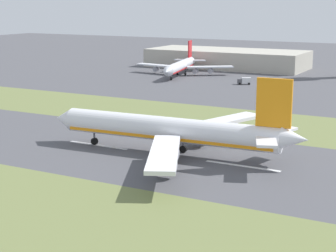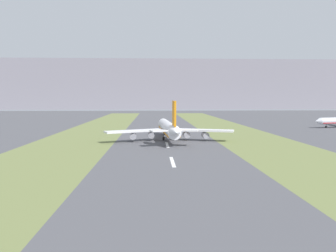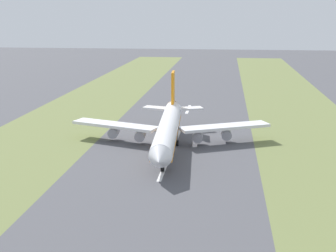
% 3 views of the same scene
% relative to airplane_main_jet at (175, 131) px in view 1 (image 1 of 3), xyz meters
% --- Properties ---
extents(ground_plane, '(800.00, 800.00, 0.00)m').
position_rel_airplane_main_jet_xyz_m(ground_plane, '(-1.41, 2.65, -6.02)').
color(ground_plane, '#4C4C51').
extents(grass_median_west, '(40.00, 600.00, 0.01)m').
position_rel_airplane_main_jet_xyz_m(grass_median_west, '(-46.41, 2.65, -6.02)').
color(grass_median_west, olive).
rests_on(grass_median_west, ground).
extents(grass_median_east, '(40.00, 600.00, 0.01)m').
position_rel_airplane_main_jet_xyz_m(grass_median_east, '(43.59, 2.65, -6.02)').
color(grass_median_east, olive).
rests_on(grass_median_east, ground).
extents(centreline_dash_mid, '(1.20, 18.00, 0.01)m').
position_rel_airplane_main_jet_xyz_m(centreline_dash_mid, '(-1.41, -18.10, -6.01)').
color(centreline_dash_mid, silver).
rests_on(centreline_dash_mid, ground).
extents(centreline_dash_far, '(1.20, 18.00, 0.01)m').
position_rel_airplane_main_jet_xyz_m(centreline_dash_far, '(-1.41, 21.90, -6.01)').
color(centreline_dash_far, silver).
rests_on(centreline_dash_far, ground).
extents(airplane_main_jet, '(64.03, 67.20, 20.20)m').
position_rel_airplane_main_jet_xyz_m(airplane_main_jet, '(0.00, 0.00, 0.00)').
color(airplane_main_jet, white).
rests_on(airplane_main_jet, ground).
extents(terminal_building, '(36.00, 88.56, 10.04)m').
position_rel_airplane_main_jet_xyz_m(terminal_building, '(178.67, 59.74, -1.00)').
color(terminal_building, '#B2AD9E').
rests_on(terminal_building, ground).
extents(airplane_parked_apron, '(53.75, 50.53, 16.31)m').
position_rel_airplane_main_jet_xyz_m(airplane_parked_apron, '(135.17, 66.87, -1.16)').
color(airplane_parked_apron, silver).
rests_on(airplane_parked_apron, ground).
extents(service_truck, '(4.59, 6.36, 3.10)m').
position_rel_airplane_main_jet_xyz_m(service_truck, '(120.32, 27.20, -4.36)').
color(service_truck, '#4C4C51').
rests_on(service_truck, ground).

